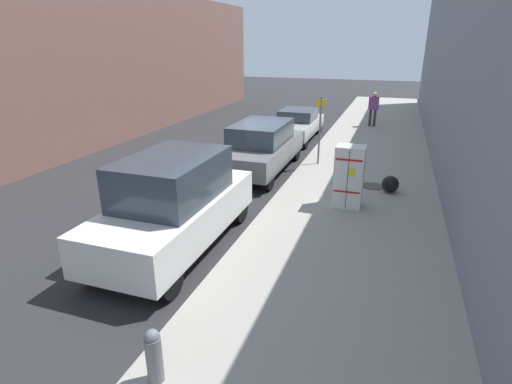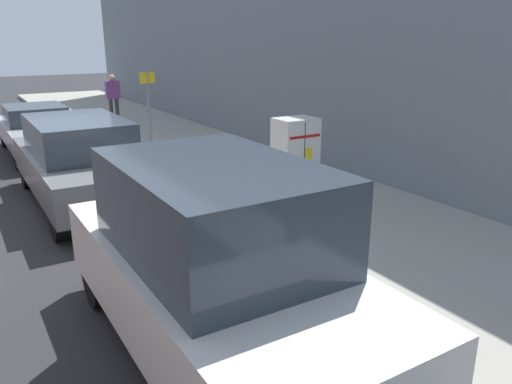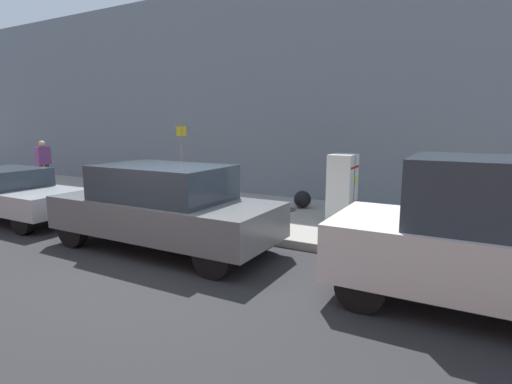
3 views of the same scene
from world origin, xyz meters
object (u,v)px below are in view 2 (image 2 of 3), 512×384
at_px(trash_bag, 295,168).
at_px(parked_suv_gray, 80,160).
at_px(parked_van_white, 216,264).
at_px(pedestrian_walking_far, 113,94).
at_px(street_sign_post, 149,116).
at_px(discarded_refrigerator, 295,162).
at_px(parked_sedan_silver, 38,129).

relative_size(trash_bag, parked_suv_gray, 0.10).
bearing_deg(parked_van_white, parked_suv_gray, -90.00).
relative_size(pedestrian_walking_far, parked_van_white, 0.38).
xyz_separation_m(pedestrian_walking_far, parked_suv_gray, (3.28, 8.97, -0.31)).
bearing_deg(pedestrian_walking_far, street_sign_post, -61.65).
relative_size(discarded_refrigerator, parked_van_white, 0.36).
height_order(street_sign_post, pedestrian_walking_far, street_sign_post).
height_order(parked_suv_gray, parked_van_white, parked_van_white).
bearing_deg(street_sign_post, trash_bag, 138.83).
height_order(parked_sedan_silver, parked_van_white, parked_van_white).
relative_size(trash_bag, parked_sedan_silver, 0.11).
relative_size(discarded_refrigerator, parked_sedan_silver, 0.37).
bearing_deg(parked_suv_gray, pedestrian_walking_far, -110.10).
bearing_deg(parked_sedan_silver, street_sign_post, 113.12).
bearing_deg(street_sign_post, parked_van_white, 75.18).
bearing_deg(discarded_refrigerator, parked_sedan_silver, -67.45).
distance_m(trash_bag, parked_van_white, 6.64).
xyz_separation_m(parked_sedan_silver, parked_suv_gray, (-0.00, 5.45, 0.19)).
height_order(discarded_refrigerator, pedestrian_walking_far, pedestrian_walking_far).
xyz_separation_m(discarded_refrigerator, street_sign_post, (1.52, -3.79, 0.53)).
distance_m(discarded_refrigerator, street_sign_post, 4.11).
height_order(pedestrian_walking_far, parked_sedan_silver, pedestrian_walking_far).
relative_size(discarded_refrigerator, parked_suv_gray, 0.35).
distance_m(discarded_refrigerator, parked_sedan_silver, 8.88).
relative_size(discarded_refrigerator, street_sign_post, 0.69).
xyz_separation_m(trash_bag, parked_suv_gray, (4.50, -1.25, 0.49)).
bearing_deg(trash_bag, discarded_refrigerator, 53.84).
height_order(parked_sedan_silver, parked_suv_gray, parked_suv_gray).
bearing_deg(parked_sedan_silver, pedestrian_walking_far, -133.03).
distance_m(pedestrian_walking_far, parked_van_white, 15.41).
distance_m(trash_bag, parked_sedan_silver, 8.08).
bearing_deg(discarded_refrigerator, pedestrian_walking_far, -89.40).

